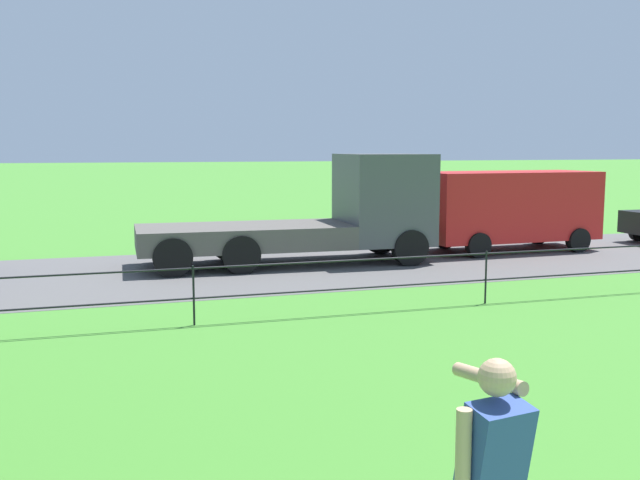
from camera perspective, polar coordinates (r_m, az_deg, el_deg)
street_strip at (r=17.44m, az=-3.38°, el=-2.22°), size 80.00×6.48×0.01m
park_fence at (r=12.53m, az=2.36°, el=-2.88°), size 38.10×0.04×1.00m
flatbed_truck_center at (r=18.12m, az=0.71°, el=2.03°), size 7.37×2.64×2.75m
panel_van_far_right at (r=20.88m, az=14.82°, el=2.64°), size 5.05×2.19×2.24m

